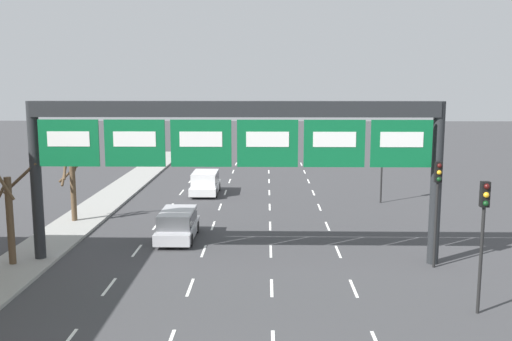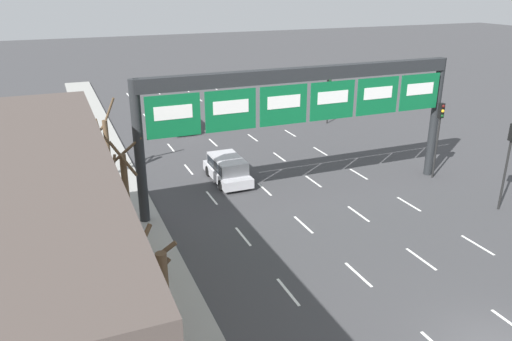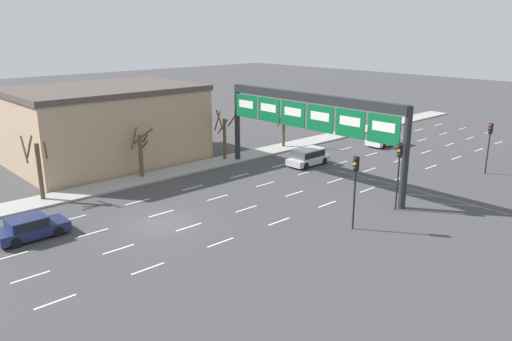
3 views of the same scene
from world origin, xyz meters
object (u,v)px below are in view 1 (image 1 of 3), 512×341
(suv_white, at_px, (205,182))
(tree_bare_furthest, at_px, (72,184))
(traffic_light_far_end, at_px, (483,220))
(traffic_light_near_gantry, at_px, (437,193))
(tree_bare_closest, at_px, (8,210))
(sign_gantry, at_px, (235,136))
(traffic_light_mid_block, at_px, (382,156))
(suv_silver, at_px, (178,223))

(suv_white, distance_m, tree_bare_furthest, 11.20)
(traffic_light_far_end, bearing_deg, traffic_light_near_gantry, 91.03)
(traffic_light_far_end, relative_size, tree_bare_closest, 1.00)
(sign_gantry, distance_m, traffic_light_mid_block, 16.39)
(suv_silver, distance_m, traffic_light_far_end, 15.73)
(traffic_light_mid_block, bearing_deg, suv_silver, -143.05)
(tree_bare_closest, bearing_deg, traffic_light_near_gantry, 0.69)
(sign_gantry, xyz_separation_m, suv_white, (-3.09, 16.10, -4.92))
(traffic_light_far_end, bearing_deg, sign_gantry, 147.85)
(traffic_light_far_end, distance_m, tree_bare_closest, 19.69)
(sign_gantry, bearing_deg, suv_white, 100.88)
(suv_white, bearing_deg, traffic_light_far_end, -60.89)
(suv_white, distance_m, traffic_light_mid_block, 12.91)
(sign_gantry, distance_m, tree_bare_closest, 10.57)
(sign_gantry, xyz_separation_m, traffic_light_mid_block, (9.29, 13.25, -2.61))
(sign_gantry, height_order, suv_silver, sign_gantry)
(traffic_light_near_gantry, relative_size, tree_bare_furthest, 0.98)
(traffic_light_near_gantry, xyz_separation_m, traffic_light_mid_block, (0.35, 13.81, -0.17))
(suv_white, xyz_separation_m, tree_bare_furthest, (-6.83, -8.77, 1.38))
(suv_silver, xyz_separation_m, tree_bare_furthest, (-6.68, 3.51, 1.43))
(sign_gantry, relative_size, tree_bare_closest, 3.88)
(tree_bare_closest, bearing_deg, suv_silver, 34.18)
(traffic_light_near_gantry, distance_m, tree_bare_furthest, 20.48)
(suv_white, xyz_separation_m, traffic_light_near_gantry, (12.03, -16.65, 2.48))
(sign_gantry, height_order, tree_bare_furthest, sign_gantry)
(traffic_light_near_gantry, distance_m, traffic_light_far_end, 5.13)
(tree_bare_closest, bearing_deg, suv_white, 67.68)
(suv_white, height_order, traffic_light_mid_block, traffic_light_mid_block)
(traffic_light_near_gantry, relative_size, tree_bare_closest, 1.00)
(sign_gantry, bearing_deg, traffic_light_far_end, -32.15)
(suv_silver, bearing_deg, tree_bare_furthest, 152.32)
(sign_gantry, relative_size, suv_silver, 4.31)
(traffic_light_mid_block, distance_m, traffic_light_far_end, 18.93)
(suv_white, xyz_separation_m, tree_bare_closest, (-6.93, -16.88, 1.68))
(suv_white, bearing_deg, sign_gantry, -79.12)
(suv_white, xyz_separation_m, traffic_light_far_end, (12.13, -21.78, 2.50))
(sign_gantry, relative_size, tree_bare_furthest, 3.80)
(suv_silver, xyz_separation_m, traffic_light_near_gantry, (12.18, -4.38, 2.53))
(traffic_light_near_gantry, bearing_deg, sign_gantry, 176.47)
(traffic_light_far_end, bearing_deg, suv_white, 119.11)
(suv_silver, bearing_deg, tree_bare_closest, -145.82)
(traffic_light_mid_block, height_order, tree_bare_closest, tree_bare_closest)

